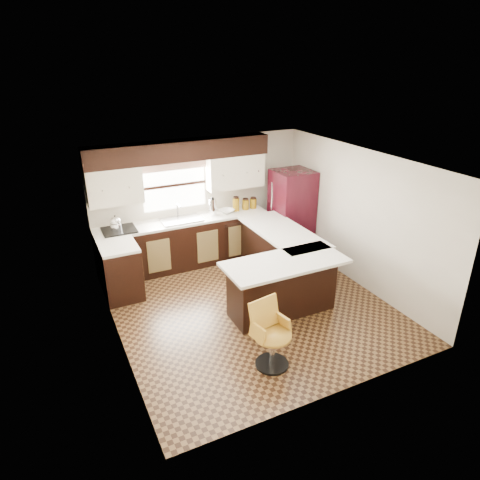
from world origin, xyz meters
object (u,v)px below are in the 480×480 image
peninsula_return (282,287)px  refrigerator (291,213)px  peninsula_long (279,256)px  bar_chair (273,336)px

peninsula_return → refrigerator: size_ratio=0.95×
peninsula_long → bar_chair: size_ratio=2.12×
peninsula_return → refrigerator: refrigerator is taller
refrigerator → peninsula_return: bearing=-125.4°
peninsula_return → bar_chair: (-0.77, -1.06, 0.01)m
refrigerator → peninsula_long: bearing=-131.8°
peninsula_long → peninsula_return: size_ratio=1.18×
peninsula_long → refrigerator: size_ratio=1.13×
bar_chair → peninsula_return: bearing=43.1°
peninsula_long → bar_chair: bearing=-122.6°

